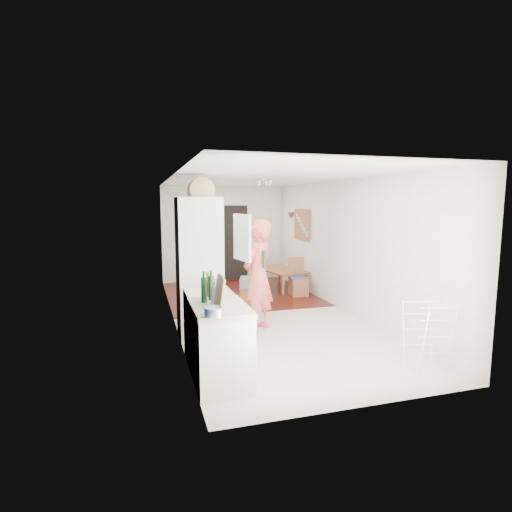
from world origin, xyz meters
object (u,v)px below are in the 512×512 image
dining_table (282,280)px  dining_chair (299,277)px  drying_rack (427,336)px  person (258,265)px  stool (250,299)px

dining_table → dining_chair: dining_chair is taller
dining_chair → drying_rack: dining_chair is taller
person → drying_rack: 2.69m
person → drying_rack: bearing=83.1°
dining_chair → person: bearing=-124.5°
drying_rack → dining_table: bearing=106.2°
person → drying_rack: (1.58, -2.08, -0.65)m
person → stool: size_ratio=4.55×
dining_table → dining_chair: bearing=176.5°
person → dining_table: person is taller
person → dining_chair: (1.55, 2.04, -0.64)m
person → stool: (0.19, 1.15, -0.83)m
stool → drying_rack: (1.39, -3.23, 0.19)m
dining_chair → drying_rack: 4.12m
person → dining_chair: 2.64m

